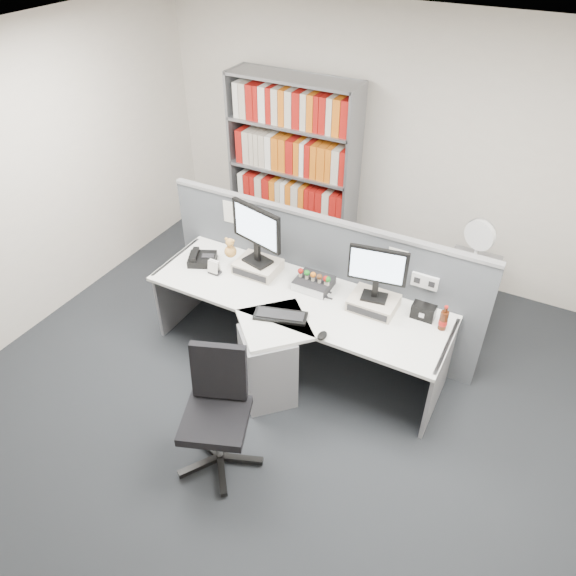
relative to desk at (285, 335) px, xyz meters
The scene contains 21 objects.
ground 0.75m from the desk, 90.00° to the right, with size 5.50×5.50×0.00m, color #282B2F.
room_shell 1.46m from the desk, 90.00° to the right, with size 5.04×5.54×2.72m.
partition 0.68m from the desk, 89.59° to the left, with size 3.00×0.08×1.27m.
desk is the anchor object (origin of this frame).
monitor_riser_left 0.69m from the desk, 141.61° to the left, with size 0.38×0.31×0.10m.
monitor_riser_right 0.79m from the desk, 31.70° to the left, with size 0.38×0.31×0.10m.
monitor_left 0.92m from the desk, 141.45° to the left, with size 0.53×0.23×0.55m.
monitor_right 0.97m from the desk, 31.83° to the left, with size 0.46×0.18×0.47m.
desktop_pc 0.51m from the desk, 81.12° to the left, with size 0.30×0.27×0.08m.
figurines 0.56m from the desk, 77.53° to the left, with size 0.31×0.05×0.09m.
keyboard 0.29m from the desk, 86.97° to the right, with size 0.46×0.28×0.03m.
mouse 0.52m from the desk, 19.85° to the right, with size 0.07×0.11×0.04m, color black.
desk_phone 1.09m from the desk, 165.47° to the left, with size 0.32×0.31×0.11m.
desk_calendar 0.89m from the desk, 167.73° to the left, with size 0.11×0.08×0.13m.
plush_toy 0.93m from the desk, 155.13° to the left, with size 0.11×0.11×0.19m.
speaker 1.16m from the desk, 23.91° to the left, with size 0.19×0.10×0.12m, color black.
cola_bottle 1.30m from the desk, 18.27° to the left, with size 0.07×0.07×0.22m.
shelving_unit 2.12m from the desk, 115.96° to the left, with size 1.41×0.40×2.00m.
filing_cabinet 1.85m from the desk, 49.39° to the left, with size 0.45×0.61×0.70m.
desk_fan 1.92m from the desk, 49.39° to the left, with size 0.28×0.18×0.49m.
office_chair 0.97m from the desk, 91.71° to the right, with size 0.64×0.63×0.97m.
Camera 1 is at (1.64, -2.41, 3.55)m, focal length 33.92 mm.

